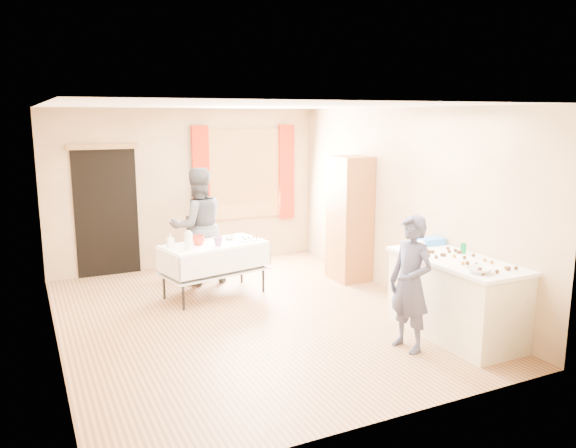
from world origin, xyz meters
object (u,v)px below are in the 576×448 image
chair (203,257)px  woman (198,226)px  cabinet (350,219)px  party_table (214,264)px  girl (411,283)px  counter (455,297)px

chair → woman: 0.74m
cabinet → party_table: (-2.12, 0.13, -0.50)m
girl → woman: 3.60m
chair → counter: bearing=-71.1°
cabinet → woman: (-2.14, 0.80, -0.07)m
party_table → woman: size_ratio=0.89×
cabinet → girl: bearing=-107.8°
chair → girl: (1.13, -3.75, 0.46)m
cabinet → woman: cabinet is taller
counter → girl: girl is taller
cabinet → counter: bearing=-92.3°
woman → counter: bearing=120.9°
counter → girl: bearing=-173.2°
counter → party_table: bearing=128.1°
party_table → cabinet: bearing=-15.2°
cabinet → woman: size_ratio=1.09×
party_table → woman: bearing=79.5°
cabinet → counter: 2.50m
cabinet → party_table: bearing=176.6°
cabinet → party_table: cabinet is taller
party_table → woman: 0.80m
party_table → woman: woman is taller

